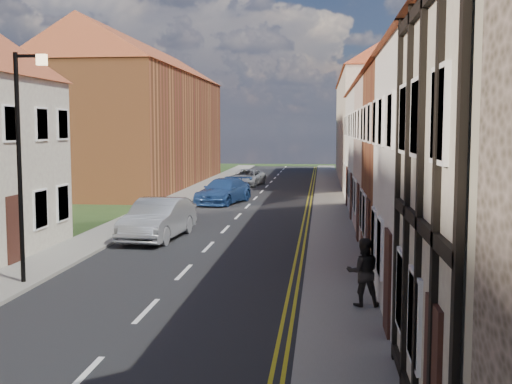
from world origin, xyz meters
TOP-DOWN VIEW (x-y plane):
  - road at (0.00, 30.00)m, footprint 7.00×90.00m
  - pavement_left at (-4.40, 30.00)m, footprint 1.80×90.00m
  - pavement_right at (4.40, 30.00)m, footprint 1.80×90.00m
  - cottage_r_cream_mid at (9.30, 23.50)m, footprint 8.30×5.20m
  - cottage_r_pink at (9.30, 28.90)m, footprint 8.30×6.00m
  - cottage_r_white_far at (9.30, 34.30)m, footprint 8.30×5.20m
  - cottage_r_cream_far at (9.30, 39.70)m, footprint 8.30×6.00m
  - block_right_far at (9.30, 55.00)m, footprint 8.30×24.20m
  - block_left_far at (-9.30, 50.00)m, footprint 8.30×24.20m
  - lamppost at (-3.81, 20.00)m, footprint 0.88×0.15m
  - car_mid at (-2.16, 27.45)m, footprint 2.07×4.82m
  - car_far at (-1.50, 39.23)m, footprint 3.07×5.13m
  - car_distant at (-1.50, 50.40)m, footprint 2.62×4.64m
  - pedestrian_right at (4.92, 18.59)m, footprint 0.82×0.67m

SIDE VIEW (x-z plane):
  - road at x=0.00m, z-range 0.00..0.02m
  - pavement_left at x=-4.40m, z-range 0.00..0.12m
  - pavement_right at x=4.40m, z-range 0.00..0.12m
  - car_distant at x=-1.50m, z-range 0.00..1.22m
  - car_far at x=-1.50m, z-range 0.00..1.39m
  - car_mid at x=-2.16m, z-range 0.00..1.55m
  - pedestrian_right at x=4.92m, z-range 0.12..1.69m
  - lamppost at x=-3.81m, z-range 0.54..6.54m
  - cottage_r_pink at x=9.30m, z-range -0.03..8.97m
  - cottage_r_cream_far at x=9.30m, z-range -0.03..8.97m
  - cottage_r_cream_mid at x=9.30m, z-range -0.02..8.98m
  - cottage_r_white_far at x=9.30m, z-range -0.02..8.98m
  - block_right_far at x=9.30m, z-range 0.04..10.54m
  - block_left_far at x=-9.30m, z-range 0.04..10.54m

